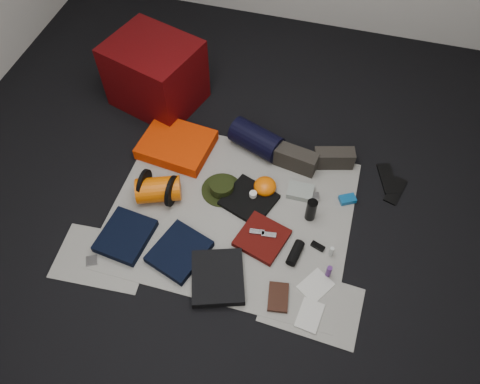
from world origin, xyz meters
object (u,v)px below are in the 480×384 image
(stuff_sack, at_px, (158,190))
(compact_camera, at_px, (312,197))
(sleeping_pad, at_px, (177,145))
(water_bottle, at_px, (311,210))
(red_cabinet, at_px, (155,74))
(navy_duffel, at_px, (256,139))
(paperback_book, at_px, (278,297))

(stuff_sack, distance_m, compact_camera, 1.06)
(stuff_sack, relative_size, compact_camera, 3.26)
(sleeping_pad, bearing_deg, water_bottle, -17.04)
(red_cabinet, relative_size, water_bottle, 3.61)
(sleeping_pad, bearing_deg, red_cabinet, 124.49)
(red_cabinet, xyz_separation_m, navy_duffel, (0.88, -0.30, -0.16))
(water_bottle, bearing_deg, sleeping_pad, 162.96)
(sleeping_pad, distance_m, paperback_book, 1.37)
(red_cabinet, bearing_deg, stuff_sack, -51.76)
(navy_duffel, xyz_separation_m, compact_camera, (0.49, -0.34, -0.08))
(compact_camera, distance_m, paperback_book, 0.78)
(red_cabinet, height_order, water_bottle, red_cabinet)
(navy_duffel, relative_size, compact_camera, 4.16)
(red_cabinet, relative_size, sleeping_pad, 1.27)
(stuff_sack, height_order, paperback_book, stuff_sack)
(compact_camera, relative_size, paperback_book, 0.49)
(stuff_sack, relative_size, water_bottle, 1.68)
(red_cabinet, xyz_separation_m, paperback_book, (1.31, -1.41, -0.25))
(red_cabinet, distance_m, compact_camera, 1.53)
(water_bottle, bearing_deg, red_cabinet, 150.33)
(red_cabinet, height_order, sleeping_pad, red_cabinet)
(stuff_sack, bearing_deg, compact_camera, 15.10)
(sleeping_pad, relative_size, compact_camera, 5.50)
(sleeping_pad, xyz_separation_m, navy_duffel, (0.57, 0.17, 0.05))
(compact_camera, xyz_separation_m, paperback_book, (-0.06, -0.78, -0.01))
(red_cabinet, bearing_deg, paperback_book, -30.17)
(sleeping_pad, bearing_deg, paperback_book, -43.64)
(water_bottle, relative_size, paperback_book, 0.95)
(stuff_sack, bearing_deg, red_cabinet, 111.33)
(sleeping_pad, xyz_separation_m, paperback_book, (0.99, -0.95, -0.03))
(red_cabinet, relative_size, stuff_sack, 2.14)
(red_cabinet, xyz_separation_m, compact_camera, (1.37, -0.63, -0.24))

